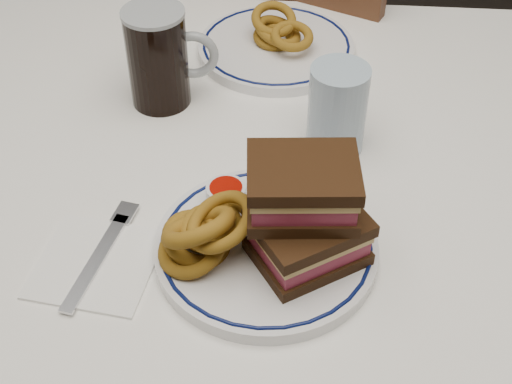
# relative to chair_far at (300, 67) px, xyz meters

# --- Properties ---
(dining_table) EXTENTS (1.27, 0.87, 0.75)m
(dining_table) POSITION_rel_chair_far_xyz_m (-0.14, -0.57, 0.14)
(dining_table) COLOR white
(dining_table) RESTS_ON floor
(chair_far) EXTENTS (0.57, 0.57, 0.94)m
(chair_far) POSITION_rel_chair_far_xyz_m (0.00, 0.00, 0.00)
(chair_far) COLOR #492617
(chair_far) RESTS_ON floor
(main_plate) EXTENTS (0.28, 0.28, 0.02)m
(main_plate) POSITION_rel_chair_far_xyz_m (-0.03, -0.79, 0.25)
(main_plate) COLOR white
(main_plate) RESTS_ON dining_table
(reuben_sandwich) EXTENTS (0.16, 0.15, 0.13)m
(reuben_sandwich) POSITION_rel_chair_far_xyz_m (0.02, -0.80, 0.33)
(reuben_sandwich) COLOR black
(reuben_sandwich) RESTS_ON main_plate
(onion_rings_main) EXTENTS (0.13, 0.11, 0.11)m
(onion_rings_main) POSITION_rel_chair_far_xyz_m (-0.10, -0.81, 0.29)
(onion_rings_main) COLOR brown
(onion_rings_main) RESTS_ON main_plate
(ketchup_ramekin) EXTENTS (0.05, 0.05, 0.03)m
(ketchup_ramekin) POSITION_rel_chair_far_xyz_m (-0.08, -0.73, 0.28)
(ketchup_ramekin) COLOR white
(ketchup_ramekin) RESTS_ON main_plate
(beer_mug) EXTENTS (0.14, 0.09, 0.16)m
(beer_mug) POSITION_rel_chair_far_xyz_m (-0.21, -0.48, 0.32)
(beer_mug) COLOR black
(beer_mug) RESTS_ON dining_table
(water_glass) EXTENTS (0.08, 0.08, 0.13)m
(water_glass) POSITION_rel_chair_far_xyz_m (0.06, -0.57, 0.31)
(water_glass) COLOR #9AB2C7
(water_glass) RESTS_ON dining_table
(far_plate) EXTENTS (0.27, 0.27, 0.02)m
(far_plate) POSITION_rel_chair_far_xyz_m (-0.04, -0.33, 0.25)
(far_plate) COLOR white
(far_plate) RESTS_ON dining_table
(onion_rings_far) EXTENTS (0.11, 0.11, 0.07)m
(onion_rings_far) POSITION_rel_chair_far_xyz_m (-0.04, -0.32, 0.28)
(onion_rings_far) COLOR brown
(onion_rings_far) RESTS_ON far_plate
(napkin_fork) EXTENTS (0.16, 0.19, 0.01)m
(napkin_fork) POSITION_rel_chair_far_xyz_m (-0.23, -0.83, 0.24)
(napkin_fork) COLOR white
(napkin_fork) RESTS_ON dining_table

